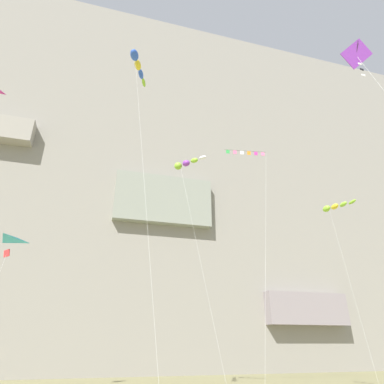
{
  "coord_description": "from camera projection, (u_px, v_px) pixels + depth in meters",
  "views": [
    {
      "loc": [
        -9.12,
        2.36,
        4.0
      ],
      "look_at": [
        -2.22,
        27.14,
        15.9
      ],
      "focal_mm": 30.9,
      "sensor_mm": 36.0,
      "label": 1
    }
  ],
  "objects": [
    {
      "name": "cliff_face",
      "position": [
        153.0,
        186.0,
        70.95
      ],
      "size": [
        180.0,
        27.48,
        70.01
      ],
      "color": "gray",
      "rests_on": "ground"
    },
    {
      "name": "kite_diamond_mid_right",
      "position": [
        365.0,
        65.0,
        14.82
      ],
      "size": [
        3.8,
        3.26,
        16.97
      ],
      "color": "purple",
      "rests_on": "ground"
    },
    {
      "name": "kite_windsock_upper_mid",
      "position": [
        138.0,
        65.0,
        30.4
      ],
      "size": [
        3.31,
        8.82,
        28.13
      ],
      "color": "blue",
      "rests_on": "ground"
    },
    {
      "name": "kite_delta_far_left",
      "position": [
        0.0,
        253.0,
        21.8
      ],
      "size": [
        1.9,
        3.13,
        9.74
      ],
      "color": "#38B2D1",
      "rests_on": "ground"
    },
    {
      "name": "kite_banner_high_left",
      "position": [
        248.0,
        166.0,
        34.27
      ],
      "size": [
        4.9,
        5.46,
        22.94
      ],
      "color": "black",
      "rests_on": "ground"
    },
    {
      "name": "kite_windsock_low_right",
      "position": [
        334.0,
        207.0,
        31.75
      ],
      "size": [
        1.02,
        3.92,
        16.54
      ],
      "color": "#8CCC33",
      "rests_on": "ground"
    },
    {
      "name": "kite_windsock_near_cliff",
      "position": [
        185.0,
        164.0,
        35.15
      ],
      "size": [
        3.47,
        6.01,
        21.91
      ],
      "color": "#8CCC33",
      "rests_on": "ground"
    }
  ]
}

